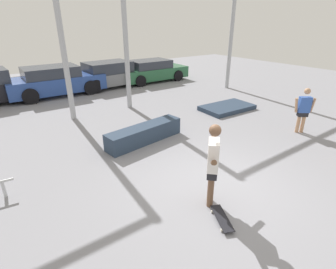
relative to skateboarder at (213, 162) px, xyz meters
name	(u,v)px	position (x,y,z in m)	size (l,w,h in m)	color
ground_plane	(216,186)	(0.54, 0.35, -0.99)	(36.00, 36.00, 0.00)	gray
skateboarder	(213,162)	(0.00, 0.00, 0.00)	(1.13, 1.13, 1.76)	brown
skateboard	(222,218)	(-0.18, -0.52, -0.92)	(0.51, 0.77, 0.08)	black
grind_box	(145,134)	(0.47, 3.39, -0.72)	(2.59, 0.56, 0.53)	#28384C
manual_pad	(227,108)	(4.96, 4.07, -0.90)	(2.21, 1.30, 0.18)	#28384C
canopy_support_right	(186,15)	(4.83, 6.79, 2.72)	(6.34, 0.20, 5.97)	#A5A8AD
parked_car_blue	(55,81)	(-0.26, 10.74, -0.28)	(4.54, 2.03, 1.44)	#284793
parked_car_grey	(110,75)	(2.75, 10.86, -0.31)	(4.53, 2.15, 1.39)	slate
parked_car_green	(152,71)	(5.40, 10.68, -0.36)	(4.32, 1.96, 1.29)	#28603D
bystander	(304,109)	(5.11, 0.95, -0.15)	(0.59, 0.47, 1.52)	tan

